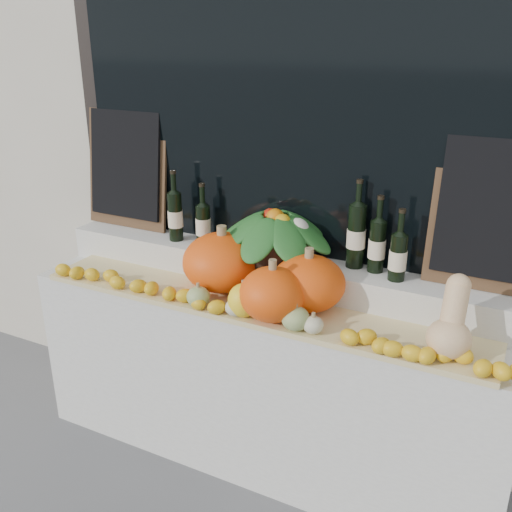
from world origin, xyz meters
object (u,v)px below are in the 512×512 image
(butternut_squash, at_px, (451,326))
(wine_bottle_tall, at_px, (356,235))
(produce_bowl, at_px, (275,233))
(pumpkin_left, at_px, (222,262))
(pumpkin_right, at_px, (308,283))

(butternut_squash, relative_size, wine_bottle_tall, 0.74)
(butternut_squash, relative_size, produce_bowl, 0.51)
(pumpkin_left, relative_size, pumpkin_right, 1.15)
(pumpkin_left, distance_m, pumpkin_right, 0.43)
(pumpkin_left, height_order, produce_bowl, produce_bowl)
(pumpkin_right, height_order, butternut_squash, butternut_squash)
(produce_bowl, height_order, wine_bottle_tall, wine_bottle_tall)
(pumpkin_left, relative_size, wine_bottle_tall, 0.92)
(produce_bowl, bearing_deg, wine_bottle_tall, 8.80)
(pumpkin_right, bearing_deg, butternut_squash, -10.49)
(butternut_squash, height_order, produce_bowl, produce_bowl)
(pumpkin_right, height_order, produce_bowl, produce_bowl)
(pumpkin_right, distance_m, produce_bowl, 0.33)
(pumpkin_left, height_order, pumpkin_right, pumpkin_left)
(pumpkin_left, distance_m, produce_bowl, 0.28)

